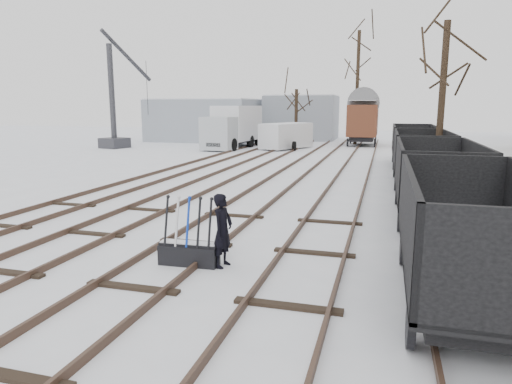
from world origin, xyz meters
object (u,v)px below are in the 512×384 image
at_px(freight_wagon_a, 472,255).
at_px(box_van_wagon, 363,119).
at_px(ground_frame, 189,252).
at_px(worker, 223,231).
at_px(lorry, 233,126).
at_px(crane, 115,118).
at_px(panel_van, 286,136).

height_order(freight_wagon_a, box_van_wagon, box_van_wagon).
bearing_deg(ground_frame, box_van_wagon, 84.06).
relative_size(worker, lorry, 0.21).
bearing_deg(worker, box_van_wagon, 7.21).
xyz_separation_m(box_van_wagon, lorry, (-10.05, -5.53, -0.49)).
bearing_deg(ground_frame, lorry, 104.28).
bearing_deg(crane, box_van_wagon, 37.12).
height_order(panel_van, crane, crane).
height_order(freight_wagon_a, crane, crane).
relative_size(freight_wagon_a, crane, 0.61).
bearing_deg(worker, crane, 46.25).
height_order(worker, crane, crane).
distance_m(box_van_wagon, panel_van, 7.78).
relative_size(box_van_wagon, lorry, 0.66).
height_order(freight_wagon_a, panel_van, freight_wagon_a).
bearing_deg(freight_wagon_a, box_van_wagon, 96.13).
bearing_deg(worker, panel_van, 18.75).
distance_m(worker, crane, 30.44).
height_order(box_van_wagon, crane, crane).
xyz_separation_m(ground_frame, lorry, (-8.06, 26.86, 1.48)).
bearing_deg(lorry, freight_wagon_a, -58.35).
bearing_deg(freight_wagon_a, worker, 172.60).
distance_m(worker, lorry, 28.19).
relative_size(worker, box_van_wagon, 0.31).
bearing_deg(panel_van, crane, -143.71).
bearing_deg(ground_frame, panel_van, 95.34).
relative_size(box_van_wagon, crane, 0.54).
height_order(ground_frame, box_van_wagon, box_van_wagon).
bearing_deg(box_van_wagon, lorry, -151.04).
xyz_separation_m(ground_frame, box_van_wagon, (1.99, 32.39, 1.97)).
distance_m(worker, freight_wagon_a, 4.82).
xyz_separation_m(freight_wagon_a, crane, (-23.00, 24.95, 1.57)).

